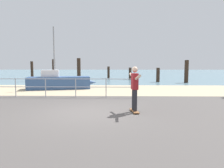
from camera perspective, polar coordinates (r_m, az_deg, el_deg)
name	(u,v)px	position (r m, az deg, el deg)	size (l,w,h in m)	color
ground_plane	(83,120)	(6.90, -8.10, -9.86)	(24.00, 10.00, 0.04)	#514C49
beach_strip	(101,90)	(14.72, -3.01, -1.61)	(24.00, 6.00, 0.04)	tan
sea_surface	(111,73)	(42.62, -0.16, 3.07)	(72.00, 50.00, 0.04)	slate
railing_fence	(61,85)	(11.64, -14.03, -0.21)	(8.37, 0.05, 1.05)	#9EA0A5
sailboat	(61,82)	(15.59, -13.81, 0.55)	(5.07, 2.37, 4.48)	#335184
skateboard	(134,111)	(7.89, 6.19, -7.38)	(0.33, 0.82, 0.08)	brown
skateboarder	(135,86)	(7.73, 6.27, -0.50)	(0.32, 1.44, 1.65)	#26262B
groyne_post_0	(32,71)	(23.28, -21.20, 3.25)	(0.28, 0.28, 2.11)	#332319
groyne_post_1	(54,71)	(21.46, -15.75, 3.52)	(0.31, 0.31, 2.31)	#332319
groyne_post_2	(79,71)	(20.29, -9.14, 3.68)	(0.35, 0.35, 2.39)	#332319
groyne_post_3	(109,72)	(26.57, -0.97, 3.22)	(0.31, 0.31, 1.52)	#332319
groyne_post_4	(130,74)	(24.09, 5.02, 2.85)	(0.32, 0.32, 1.42)	#332319
groyne_post_5	(158,75)	(21.38, 12.57, 2.44)	(0.35, 0.35, 1.45)	#332319
groyne_post_6	(186,71)	(21.36, 19.86, 3.27)	(0.39, 0.39, 2.21)	#332319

